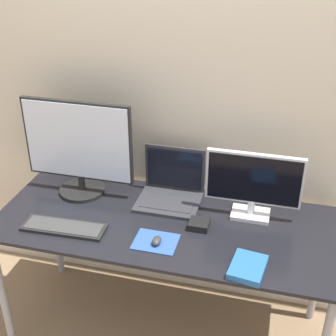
% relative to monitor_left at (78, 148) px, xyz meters
% --- Properties ---
extents(wall_back, '(7.00, 0.05, 2.50)m').
position_rel_monitor_left_xyz_m(wall_back, '(0.52, 0.26, 0.23)').
color(wall_back, beige).
rests_on(wall_back, ground_plane).
extents(desk, '(1.70, 0.71, 0.75)m').
position_rel_monitor_left_xyz_m(desk, '(0.52, -0.16, -0.35)').
color(desk, black).
rests_on(desk, ground_plane).
extents(monitor_left, '(0.59, 0.25, 0.53)m').
position_rel_monitor_left_xyz_m(monitor_left, '(0.00, 0.00, 0.00)').
color(monitor_left, black).
rests_on(monitor_left, desk).
extents(monitor_right, '(0.47, 0.13, 0.35)m').
position_rel_monitor_left_xyz_m(monitor_right, '(0.92, 0.00, -0.08)').
color(monitor_right, silver).
rests_on(monitor_right, desk).
extents(laptop, '(0.33, 0.27, 0.27)m').
position_rel_monitor_left_xyz_m(laptop, '(0.49, 0.05, -0.20)').
color(laptop, '#333338').
rests_on(laptop, desk).
extents(keyboard, '(0.42, 0.15, 0.02)m').
position_rel_monitor_left_xyz_m(keyboard, '(0.05, -0.35, -0.26)').
color(keyboard, black).
rests_on(keyboard, desk).
extents(mousepad, '(0.20, 0.16, 0.00)m').
position_rel_monitor_left_xyz_m(mousepad, '(0.51, -0.33, -0.26)').
color(mousepad, '#2D519E').
rests_on(mousepad, desk).
extents(mouse, '(0.04, 0.07, 0.03)m').
position_rel_monitor_left_xyz_m(mouse, '(0.52, -0.35, -0.24)').
color(mouse, '#333333').
rests_on(mouse, mousepad).
extents(book, '(0.17, 0.21, 0.03)m').
position_rel_monitor_left_xyz_m(book, '(0.95, -0.42, -0.25)').
color(book, '#235B9E').
rests_on(book, desk).
extents(power_brick, '(0.10, 0.09, 0.04)m').
position_rel_monitor_left_xyz_m(power_brick, '(0.69, -0.17, -0.25)').
color(power_brick, black).
rests_on(power_brick, desk).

